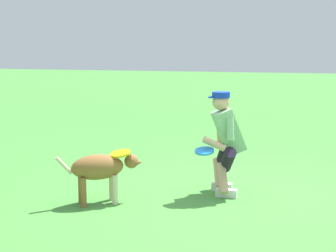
# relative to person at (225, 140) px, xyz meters

# --- Properties ---
(ground_plane) EXTENTS (60.00, 60.00, 0.00)m
(ground_plane) POSITION_rel_person_xyz_m (-0.25, 0.11, -0.70)
(ground_plane) COLOR #48903C
(person) EXTENTS (0.52, 0.69, 1.29)m
(person) POSITION_rel_person_xyz_m (0.00, 0.00, 0.00)
(person) COLOR silver
(person) RESTS_ON ground_plane
(dog) EXTENTS (0.90, 0.64, 0.61)m
(dog) POSITION_rel_person_xyz_m (1.34, 0.78, -0.28)
(dog) COLOR olive
(dog) RESTS_ON ground_plane
(frisbee_flying) EXTENTS (0.33, 0.33, 0.07)m
(frisbee_flying) POSITION_rel_person_xyz_m (1.15, 0.64, -0.11)
(frisbee_flying) COLOR yellow
(frisbee_held) EXTENTS (0.31, 0.30, 0.08)m
(frisbee_held) POSITION_rel_person_xyz_m (0.19, 0.33, -0.09)
(frisbee_held) COLOR #2083EC
(frisbee_held) RESTS_ON person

